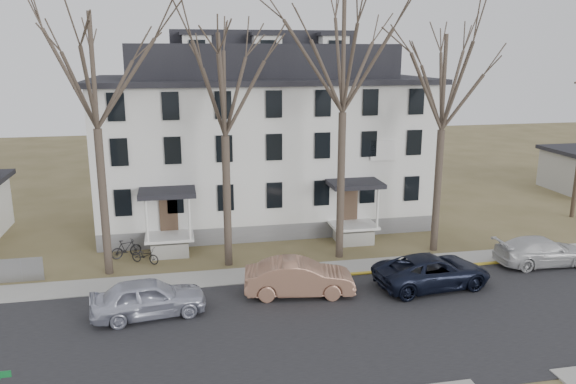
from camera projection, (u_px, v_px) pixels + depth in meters
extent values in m
plane|color=brown|center=(387.00, 350.00, 20.95)|extent=(120.00, 120.00, 0.00)
cube|color=#27272A|center=(369.00, 325.00, 22.86)|extent=(120.00, 10.00, 0.04)
cube|color=#A09F97|center=(330.00, 270.00, 28.56)|extent=(120.00, 2.00, 0.08)
cube|color=gold|center=(429.00, 269.00, 28.65)|extent=(14.00, 0.25, 0.06)
cube|color=slate|center=(262.00, 210.00, 37.58)|extent=(20.00, 10.00, 1.00)
cube|color=silver|center=(261.00, 144.00, 36.48)|extent=(20.00, 10.00, 8.00)
cube|color=black|center=(260.00, 79.00, 35.48)|extent=(20.80, 10.80, 0.30)
cube|color=black|center=(260.00, 61.00, 35.20)|extent=(16.00, 7.00, 2.00)
cube|color=black|center=(260.00, 38.00, 34.86)|extent=(11.00, 4.50, 0.80)
cube|color=white|center=(170.00, 236.00, 30.65)|extent=(2.60, 2.00, 0.16)
cube|color=white|center=(353.00, 225.00, 32.64)|extent=(2.60, 2.00, 0.16)
cube|color=white|center=(384.00, 150.00, 32.83)|extent=(1.60, 0.08, 1.20)
cylinder|color=#473B31|center=(104.00, 203.00, 27.31)|extent=(0.40, 0.40, 7.28)
cylinder|color=#473B31|center=(227.00, 202.00, 28.51)|extent=(0.40, 0.40, 6.76)
cylinder|color=#473B31|center=(341.00, 187.00, 29.52)|extent=(0.40, 0.40, 7.80)
cylinder|color=#473B31|center=(437.00, 191.00, 30.68)|extent=(0.40, 0.40, 6.76)
imported|color=#B5B8CA|center=(149.00, 299.00, 23.40)|extent=(4.96, 2.53, 1.62)
imported|color=#946650|center=(299.00, 278.00, 25.44)|extent=(5.15, 2.38, 1.63)
imported|color=black|center=(432.00, 272.00, 26.34)|extent=(5.73, 3.09, 1.53)
imported|color=silver|center=(542.00, 252.00, 29.08)|extent=(5.03, 2.12, 1.45)
imported|color=black|center=(145.00, 256.00, 29.31)|extent=(1.68, 1.35, 0.85)
imported|color=black|center=(126.00, 249.00, 30.11)|extent=(1.72, 1.11, 1.01)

